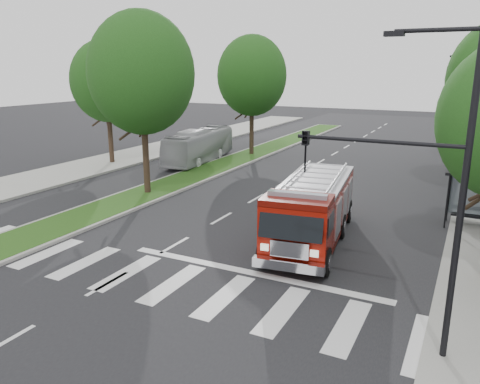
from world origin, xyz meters
name	(u,v)px	position (x,y,z in m)	size (l,w,h in m)	color
ground	(175,245)	(0.00, 0.00, 0.00)	(140.00, 140.00, 0.00)	black
sidewalk_left	(88,167)	(-14.50, 10.00, 0.07)	(5.00, 80.00, 0.15)	gray
median	(241,158)	(-6.00, 18.00, 0.08)	(3.00, 50.00, 0.15)	gray
tree_median_near	(142,73)	(-6.00, 6.00, 6.81)	(5.80, 5.80, 10.16)	black
tree_median_far	(252,76)	(-6.00, 20.00, 6.49)	(5.60, 5.60, 9.72)	black
tree_left_mid	(106,81)	(-14.00, 12.00, 6.16)	(5.20, 5.20, 9.16)	black
streetlight_right_near	(423,176)	(9.61, -3.50, 4.67)	(4.08, 0.22, 8.00)	black
streetlight_right_far	(475,109)	(10.35, 20.00, 4.48)	(2.11, 0.20, 8.00)	black
fire_engine	(312,210)	(4.88, 2.99, 1.38)	(3.51, 8.55, 2.88)	#560A04
city_bus	(200,146)	(-8.50, 15.83, 1.26)	(2.11, 9.03, 2.52)	#B5B4B9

